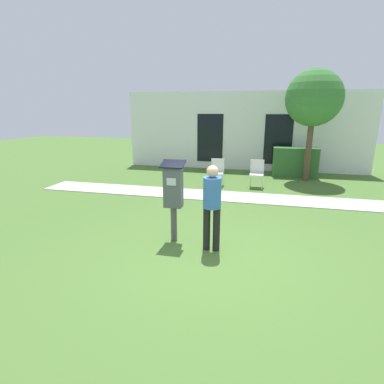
{
  "coord_description": "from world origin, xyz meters",
  "views": [
    {
      "loc": [
        0.8,
        -4.77,
        2.52
      ],
      "look_at": [
        -0.4,
        0.34,
        1.05
      ],
      "focal_mm": 28.0,
      "sensor_mm": 36.0,
      "label": 1
    }
  ],
  "objects_px": {
    "parking_meter": "(173,191)",
    "outdoor_chair_middle": "(257,171)",
    "outdoor_chair_left": "(217,170)",
    "person_standing": "(212,202)"
  },
  "relations": [
    {
      "from": "parking_meter",
      "to": "outdoor_chair_middle",
      "type": "bearing_deg",
      "value": 72.53
    },
    {
      "from": "outdoor_chair_middle",
      "to": "outdoor_chair_left",
      "type": "bearing_deg",
      "value": 174.51
    },
    {
      "from": "parking_meter",
      "to": "person_standing",
      "type": "relative_size",
      "value": 1.01
    },
    {
      "from": "outdoor_chair_middle",
      "to": "parking_meter",
      "type": "bearing_deg",
      "value": -116.47
    },
    {
      "from": "parking_meter",
      "to": "outdoor_chair_left",
      "type": "xyz_separation_m",
      "value": [
        0.16,
        4.56,
        -0.49
      ]
    },
    {
      "from": "parking_meter",
      "to": "outdoor_chair_middle",
      "type": "height_order",
      "value": "parking_meter"
    },
    {
      "from": "outdoor_chair_middle",
      "to": "person_standing",
      "type": "bearing_deg",
      "value": -106.92
    },
    {
      "from": "person_standing",
      "to": "outdoor_chair_left",
      "type": "distance_m",
      "value": 4.85
    },
    {
      "from": "outdoor_chair_left",
      "to": "parking_meter",
      "type": "bearing_deg",
      "value": -103.72
    },
    {
      "from": "parking_meter",
      "to": "outdoor_chair_middle",
      "type": "xyz_separation_m",
      "value": [
        1.46,
        4.64,
        -0.49
      ]
    }
  ]
}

